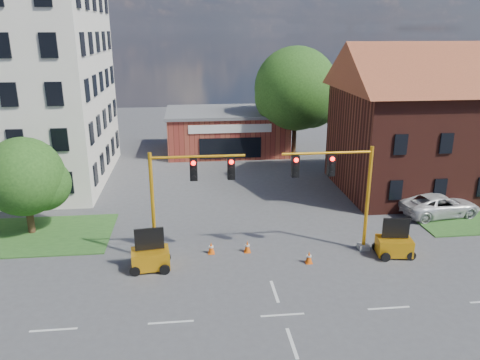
{
  "coord_description": "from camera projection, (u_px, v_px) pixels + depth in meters",
  "views": [
    {
      "loc": [
        -3.91,
        -17.87,
        12.32
      ],
      "look_at": [
        -0.83,
        10.0,
        3.22
      ],
      "focal_mm": 35.0,
      "sensor_mm": 36.0,
      "label": 1
    }
  ],
  "objects": [
    {
      "name": "ground",
      "position": [
        283.0,
        315.0,
        21.1
      ],
      "size": [
        120.0,
        120.0,
        0.0
      ],
      "primitive_type": "plane",
      "color": "#424144",
      "rests_on": "ground"
    },
    {
      "name": "lane_markings",
      "position": [
        298.0,
        359.0,
        18.26
      ],
      "size": [
        60.0,
        36.0,
        0.01
      ],
      "primitive_type": null,
      "color": "silver",
      "rests_on": "ground"
    },
    {
      "name": "brick_shop",
      "position": [
        227.0,
        131.0,
        48.78
      ],
      "size": [
        12.4,
        8.4,
        4.3
      ],
      "color": "maroon",
      "rests_on": "ground"
    },
    {
      "name": "townhouse_row",
      "position": [
        472.0,
        115.0,
        36.28
      ],
      "size": [
        21.0,
        11.0,
        11.5
      ],
      "color": "#4B1D16",
      "rests_on": "ground"
    },
    {
      "name": "tree_large",
      "position": [
        300.0,
        92.0,
        45.42
      ],
      "size": [
        8.49,
        8.08,
        10.82
      ],
      "color": "#3E2B16",
      "rests_on": "ground"
    },
    {
      "name": "tree_nw_front",
      "position": [
        29.0,
        179.0,
        28.55
      ],
      "size": [
        5.07,
        4.83,
        6.16
      ],
      "color": "#3E2B16",
      "rests_on": "ground"
    },
    {
      "name": "signal_mast_west",
      "position": [
        183.0,
        193.0,
        25.11
      ],
      "size": [
        5.3,
        0.6,
        6.2
      ],
      "color": "gray",
      "rests_on": "ground"
    },
    {
      "name": "signal_mast_east",
      "position": [
        340.0,
        187.0,
        26.02
      ],
      "size": [
        5.3,
        0.6,
        6.2
      ],
      "color": "gray",
      "rests_on": "ground"
    },
    {
      "name": "trailer_west",
      "position": [
        150.0,
        257.0,
        24.97
      ],
      "size": [
        2.12,
        1.54,
        2.25
      ],
      "rotation": [
        0.0,
        0.0,
        0.12
      ],
      "color": "orange",
      "rests_on": "ground"
    },
    {
      "name": "trailer_east",
      "position": [
        394.0,
        245.0,
        26.45
      ],
      "size": [
        2.06,
        1.53,
        2.16
      ],
      "rotation": [
        0.0,
        0.0,
        -0.15
      ],
      "color": "orange",
      "rests_on": "ground"
    },
    {
      "name": "cone_a",
      "position": [
        247.0,
        247.0,
        26.96
      ],
      "size": [
        0.4,
        0.4,
        0.7
      ],
      "color": "#DD530B",
      "rests_on": "ground"
    },
    {
      "name": "cone_b",
      "position": [
        211.0,
        248.0,
        26.79
      ],
      "size": [
        0.4,
        0.4,
        0.7
      ],
      "color": "#DD530B",
      "rests_on": "ground"
    },
    {
      "name": "cone_c",
      "position": [
        309.0,
        257.0,
        25.69
      ],
      "size": [
        0.4,
        0.4,
        0.7
      ],
      "color": "#DD530B",
      "rests_on": "ground"
    },
    {
      "name": "cone_d",
      "position": [
        390.0,
        236.0,
        28.37
      ],
      "size": [
        0.4,
        0.4,
        0.7
      ],
      "color": "#DD530B",
      "rests_on": "ground"
    },
    {
      "name": "pickup_white",
      "position": [
        440.0,
        205.0,
        32.14
      ],
      "size": [
        5.74,
        3.22,
        1.51
      ],
      "primitive_type": "imported",
      "rotation": [
        0.0,
        0.0,
        1.7
      ],
      "color": "silver",
      "rests_on": "ground"
    }
  ]
}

